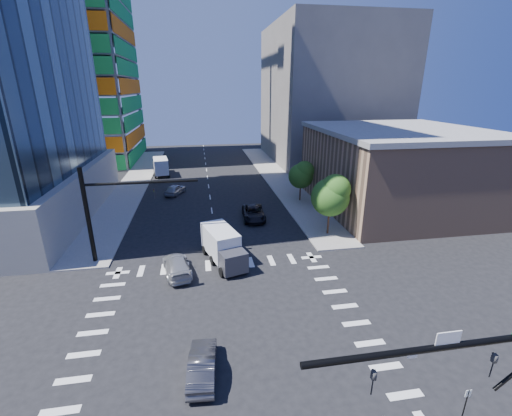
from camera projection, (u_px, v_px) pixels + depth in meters
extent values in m
plane|color=black|center=(227.00, 328.00, 23.53)|extent=(160.00, 160.00, 0.00)
cube|color=silver|center=(227.00, 328.00, 23.53)|extent=(20.00, 20.00, 0.01)
cube|color=gray|center=(277.00, 177.00, 62.62)|extent=(5.00, 60.00, 0.15)
cube|color=gray|center=(135.00, 183.00, 58.74)|extent=(5.00, 60.00, 0.15)
cube|color=green|center=(126.00, 41.00, 70.64)|extent=(0.12, 24.00, 49.00)
cube|color=orange|center=(33.00, 31.00, 56.98)|extent=(24.00, 0.12, 49.00)
cube|color=#A47B5F|center=(397.00, 170.00, 46.18)|extent=(20.00, 22.00, 10.00)
cube|color=gray|center=(402.00, 131.00, 44.40)|extent=(20.50, 22.50, 0.60)
cube|color=#665F5B|center=(328.00, 95.00, 74.14)|extent=(24.00, 30.00, 28.00)
cylinder|color=black|center=(446.00, 347.00, 11.32)|extent=(10.00, 0.24, 0.24)
imported|color=black|center=(492.00, 365.00, 12.00)|extent=(0.16, 0.20, 1.00)
imported|color=black|center=(372.00, 382.00, 11.30)|extent=(0.16, 0.20, 1.00)
cube|color=white|center=(448.00, 338.00, 11.20)|extent=(0.90, 0.04, 0.50)
cylinder|color=black|center=(88.00, 216.00, 30.88)|extent=(0.40, 0.40, 9.00)
cylinder|color=black|center=(142.00, 183.00, 30.68)|extent=(10.00, 0.24, 0.24)
imported|color=black|center=(154.00, 194.00, 31.20)|extent=(0.16, 0.20, 1.00)
cylinder|color=#382316|center=(328.00, 224.00, 38.05)|extent=(0.20, 0.20, 2.27)
sphere|color=#245316|center=(330.00, 197.00, 37.01)|extent=(4.16, 4.16, 4.16)
sphere|color=#437E2A|center=(335.00, 189.00, 36.47)|extent=(3.25, 3.25, 3.25)
cylinder|color=#382316|center=(300.00, 194.00, 49.30)|extent=(0.20, 0.20, 1.92)
sphere|color=#245316|center=(301.00, 176.00, 48.43)|extent=(3.52, 3.52, 3.52)
sphere|color=#437E2A|center=(304.00, 171.00, 47.94)|extent=(2.75, 2.75, 2.75)
cylinder|color=black|center=(464.00, 408.00, 16.45)|extent=(0.06, 0.06, 2.20)
cube|color=silver|center=(468.00, 393.00, 16.15)|extent=(0.30, 0.03, 0.40)
imported|color=black|center=(254.00, 213.00, 42.70)|extent=(2.91, 5.79, 1.57)
imported|color=#B4B4B4|center=(177.00, 266.00, 30.21)|extent=(3.12, 5.58, 1.53)
imported|color=#A3A5AB|center=(175.00, 189.00, 52.56)|extent=(3.50, 4.90, 1.55)
imported|color=#434347|center=(202.00, 365.00, 19.50)|extent=(1.85, 4.44, 1.43)
cube|color=silver|center=(224.00, 245.00, 31.64)|extent=(3.62, 5.31, 2.52)
cube|color=#3C3C43|center=(224.00, 251.00, 31.85)|extent=(2.63, 2.31, 1.84)
cube|color=white|center=(161.00, 165.00, 63.94)|extent=(3.15, 5.39, 2.65)
cube|color=#3C3C43|center=(161.00, 168.00, 64.17)|extent=(2.58, 2.15, 1.94)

